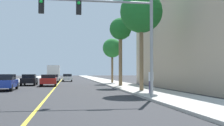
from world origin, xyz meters
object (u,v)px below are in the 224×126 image
object	(u,v)px
palm_mid	(120,31)
palm_far	(112,48)
car_blue	(4,82)
traffic_signal_mast	(106,22)
car_white	(67,77)
delivery_truck	(54,73)
car_red	(49,80)
car_black	(29,80)
car_silver	(53,78)
palm_near	(141,12)
pedestrian	(151,81)

from	to	relation	value
palm_mid	palm_far	xyz separation A→B (m)	(0.42, 8.55, -1.34)
car_blue	traffic_signal_mast	bearing A→B (deg)	127.02
car_white	delivery_truck	world-z (taller)	delivery_truck
car_white	car_red	size ratio (longest dim) A/B	0.92
car_white	traffic_signal_mast	bearing A→B (deg)	-85.22
palm_far	car_black	distance (m)	12.54
palm_mid	car_silver	world-z (taller)	palm_mid
palm_mid	palm_far	world-z (taller)	palm_mid
palm_near	car_black	size ratio (longest dim) A/B	1.87
palm_far	palm_near	bearing A→B (deg)	-90.85
car_black	pedestrian	world-z (taller)	pedestrian
palm_mid	car_blue	world-z (taller)	palm_mid
car_silver	car_red	size ratio (longest dim) A/B	0.88
car_white	car_blue	world-z (taller)	car_blue
car_black	car_white	world-z (taller)	car_black
palm_mid	palm_far	bearing A→B (deg)	87.21
pedestrian	car_red	bearing A→B (deg)	116.42
car_red	traffic_signal_mast	bearing A→B (deg)	-77.45
palm_near	car_black	distance (m)	18.88
delivery_truck	pedestrian	xyz separation A→B (m)	(8.95, -37.29, -0.58)
palm_near	delivery_truck	world-z (taller)	palm_near
palm_mid	pedestrian	distance (m)	12.55
car_red	pedestrian	bearing A→B (deg)	-61.91
traffic_signal_mast	palm_near	xyz separation A→B (m)	(3.86, 5.99, 2.02)
palm_near	delivery_truck	bearing A→B (deg)	104.55
traffic_signal_mast	pedestrian	distance (m)	6.26
palm_far	car_blue	distance (m)	18.33
car_black	delivery_truck	world-z (taller)	delivery_truck
car_black	pedestrian	size ratio (longest dim) A/B	2.55
car_red	pedestrian	distance (m)	16.91
palm_mid	car_silver	bearing A→B (deg)	119.30
traffic_signal_mast	pedestrian	world-z (taller)	traffic_signal_mast
palm_mid	car_red	size ratio (longest dim) A/B	1.73
car_silver	car_red	distance (m)	11.65
car_silver	delivery_truck	world-z (taller)	delivery_truck
pedestrian	car_silver	bearing A→B (deg)	104.38
palm_mid	delivery_truck	world-z (taller)	palm_mid
traffic_signal_mast	car_silver	bearing A→B (deg)	99.07
car_white	car_blue	distance (m)	25.02
traffic_signal_mast	car_white	distance (m)	34.83
car_black	car_blue	world-z (taller)	car_blue
traffic_signal_mast	delivery_truck	bearing A→B (deg)	97.18
car_silver	car_red	bearing A→B (deg)	-89.18
car_black	car_silver	distance (m)	9.80
palm_near	palm_mid	distance (m)	8.55
palm_far	car_white	xyz separation A→B (m)	(-6.48, 11.43, -4.46)
palm_far	delivery_truck	size ratio (longest dim) A/B	0.89
car_white	pedestrian	bearing A→B (deg)	-77.92
traffic_signal_mast	palm_mid	bearing A→B (deg)	75.73
car_black	car_silver	size ratio (longest dim) A/B	1.15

